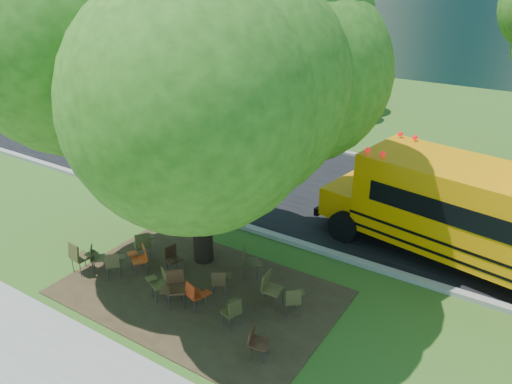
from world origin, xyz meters
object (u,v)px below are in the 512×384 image
Objects in this scene: chair_4 at (195,293)px; chair_7 at (257,340)px; black_car at (141,143)px; main_tree at (195,78)px; chair_0 at (80,255)px; chair_10 at (172,256)px; chair_12 at (271,286)px; chair_2 at (114,262)px; pedestrian_a at (125,84)px; chair_11 at (220,280)px; bg_car_silver at (101,109)px; chair_14 at (249,260)px; chair_3 at (161,281)px; chair_9 at (141,256)px; chair_5 at (174,285)px; chair_1 at (96,256)px; bg_car_red at (180,119)px; bg_car_white at (3,87)px; pedestrian_b at (113,77)px; chair_8 at (143,243)px; chair_6 at (233,310)px; chair_13 at (294,299)px.

chair_4 is 2.23m from chair_7.
main_tree is at bearing -148.07° from black_car.
chair_0 is 2.50m from chair_10.
chair_12 is (-0.69, 1.72, 0.08)m from chair_7.
pedestrian_a reaches higher than chair_2.
chair_11 is 0.22× the size of bg_car_silver.
chair_14 is (1.93, 0.87, 0.07)m from chair_10.
chair_3 is 1.01× the size of chair_7.
chair_11 is (0.17, 0.79, -0.01)m from chair_4.
chair_10 is 15.87m from bg_car_silver.
chair_7 is (4.85, -0.49, -0.00)m from chair_2.
main_tree reaches higher than chair_10.
chair_11 is at bearing -138.56° from chair_9.
chair_1 is at bearing -40.93° from chair_5.
chair_7 is at bearing -137.92° from bg_car_red.
main_tree is 5.08m from chair_11.
chair_11 is (3.54, 0.92, -0.00)m from chair_1.
chair_7 is at bearing -120.12° from pedestrian_a.
chair_14 is at bearing -127.09° from chair_12.
chair_9 is at bearing -110.47° from bg_car_white.
chair_10 is 0.45× the size of pedestrian_a.
pedestrian_a reaches higher than chair_12.
chair_3 is at bearing 41.02° from chair_10.
bg_car_silver is (-13.55, 10.17, 0.08)m from chair_3.
chair_0 is 1.25× the size of chair_11.
bg_car_red is (-11.30, 9.84, 0.02)m from chair_12.
main_tree is at bearing -120.39° from pedestrian_a.
pedestrian_b reaches higher than chair_3.
main_tree reaches higher than chair_3.
chair_1 is at bearing -176.31° from chair_8.
chair_3 is at bearing 110.16° from chair_6.
chair_4 is 0.80m from chair_11.
chair_5 is (3.07, 0.34, -0.01)m from chair_0.
chair_13 is 0.23× the size of bg_car_silver.
chair_4 is 1.00× the size of chair_6.
chair_6 is (2.37, -1.92, -4.74)m from main_tree.
bg_car_white is (-22.41, 8.25, -4.58)m from main_tree.
chair_0 is 0.25× the size of black_car.
chair_11 is 0.18× the size of bg_car_red.
bg_car_red is (-10.00, 10.19, 0.12)m from chair_11.
chair_2 is 1.05× the size of chair_11.
chair_4 is 22.28m from pedestrian_a.
chair_6 is 0.19× the size of bg_car_red.
chair_10 is at bearing 88.33° from chair_6.
pedestrian_a is at bearing 25.85° from black_car.
chair_6 is at bearing 47.97° from chair_1.
chair_9 is 0.92× the size of chair_14.
chair_4 reaches higher than chair_1.
pedestrian_a is at bearing 107.80° from chair_11.
black_car is 0.91× the size of bg_car_red.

